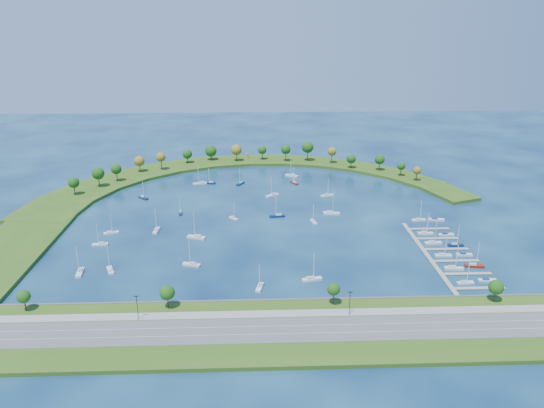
{
  "coord_description": "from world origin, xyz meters",
  "views": [
    {
      "loc": [
        -5.98,
        -284.71,
        108.52
      ],
      "look_at": [
        5.0,
        5.0,
        4.0
      ],
      "focal_mm": 34.02,
      "sensor_mm": 36.0,
      "label": 1
    }
  ],
  "objects_px": {
    "moored_boat_20": "(312,278)",
    "docked_boat_10": "(419,219)",
    "moored_boat_19": "(234,218)",
    "docked_boat_8": "(425,233)",
    "docked_boat_11": "(436,219)",
    "docked_boat_3": "(474,265)",
    "docked_boat_6": "(433,242)",
    "docked_boat_1": "(487,280)",
    "docked_boat_4": "(443,255)",
    "moored_boat_10": "(100,244)",
    "moored_boat_13": "(80,272)",
    "moored_boat_5": "(180,212)",
    "moored_boat_11": "(327,195)",
    "moored_boat_8": "(111,232)",
    "moored_boat_14": "(331,213)",
    "moored_boat_17": "(210,183)",
    "moored_boat_21": "(277,215)",
    "moored_boat_2": "(260,286)",
    "moored_boat_3": "(294,182)",
    "moored_boat_4": "(200,183)",
    "dock_system": "(442,255)",
    "docked_boat_2": "(454,268)",
    "docked_boat_0": "(465,282)",
    "moored_boat_18": "(156,230)",
    "moored_boat_0": "(192,264)",
    "moored_boat_12": "(240,183)",
    "moored_boat_7": "(292,175)",
    "moored_boat_15": "(272,195)",
    "moored_boat_6": "(110,270)",
    "docked_boat_9": "(446,234)",
    "moored_boat_1": "(314,221)",
    "moored_boat_9": "(143,197)",
    "docked_boat_7": "(456,244)",
    "harbor_tower": "(247,156)"
  },
  "relations": [
    {
      "from": "docked_boat_0",
      "to": "docked_boat_10",
      "type": "relative_size",
      "value": 0.91
    },
    {
      "from": "moored_boat_10",
      "to": "docked_boat_6",
      "type": "relative_size",
      "value": 0.9
    },
    {
      "from": "moored_boat_4",
      "to": "moored_boat_9",
      "type": "xyz_separation_m",
      "value": [
        -33.43,
        -29.03,
        -0.07
      ]
    },
    {
      "from": "moored_boat_4",
      "to": "docked_boat_2",
      "type": "relative_size",
      "value": 1.11
    },
    {
      "from": "moored_boat_17",
      "to": "moored_boat_6",
      "type": "bearing_deg",
      "value": 80.18
    },
    {
      "from": "moored_boat_0",
      "to": "moored_boat_12",
      "type": "height_order",
      "value": "moored_boat_0"
    },
    {
      "from": "moored_boat_12",
      "to": "docked_boat_3",
      "type": "xyz_separation_m",
      "value": [
        110.97,
        -131.11,
        0.03
      ]
    },
    {
      "from": "docked_boat_0",
      "to": "moored_boat_6",
      "type": "bearing_deg",
      "value": 169.92
    },
    {
      "from": "moored_boat_11",
      "to": "docked_boat_11",
      "type": "distance_m",
      "value": 71.87
    },
    {
      "from": "moored_boat_14",
      "to": "docked_boat_6",
      "type": "relative_size",
      "value": 1.11
    },
    {
      "from": "moored_boat_17",
      "to": "docked_boat_4",
      "type": "xyz_separation_m",
      "value": [
        121.65,
        -121.27,
        0.01
      ]
    },
    {
      "from": "dock_system",
      "to": "moored_boat_15",
      "type": "bearing_deg",
      "value": 130.72
    },
    {
      "from": "dock_system",
      "to": "docked_boat_6",
      "type": "bearing_deg",
      "value": 89.11
    },
    {
      "from": "docked_boat_8",
      "to": "moored_boat_1",
      "type": "bearing_deg",
      "value": 164.15
    },
    {
      "from": "docked_boat_11",
      "to": "moored_boat_5",
      "type": "bearing_deg",
      "value": -177.77
    },
    {
      "from": "moored_boat_4",
      "to": "docked_boat_10",
      "type": "xyz_separation_m",
      "value": [
        131.1,
        -73.77,
        -0.07
      ]
    },
    {
      "from": "moored_boat_11",
      "to": "docked_boat_6",
      "type": "height_order",
      "value": "docked_boat_6"
    },
    {
      "from": "moored_boat_5",
      "to": "moored_boat_18",
      "type": "xyz_separation_m",
      "value": [
        -9.58,
        -26.73,
        0.06
      ]
    },
    {
      "from": "moored_boat_13",
      "to": "docked_boat_1",
      "type": "bearing_deg",
      "value": 78.08
    },
    {
      "from": "moored_boat_19",
      "to": "docked_boat_3",
      "type": "height_order",
      "value": "docked_boat_3"
    },
    {
      "from": "moored_boat_21",
      "to": "docked_boat_11",
      "type": "relative_size",
      "value": 1.43
    },
    {
      "from": "moored_boat_7",
      "to": "docked_boat_8",
      "type": "xyz_separation_m",
      "value": [
        63.32,
        -109.38,
        -0.08
      ]
    },
    {
      "from": "moored_boat_2",
      "to": "moored_boat_20",
      "type": "distance_m",
      "value": 23.83
    },
    {
      "from": "moored_boat_1",
      "to": "docked_boat_1",
      "type": "relative_size",
      "value": 1.37
    },
    {
      "from": "moored_boat_2",
      "to": "moored_boat_15",
      "type": "relative_size",
      "value": 0.83
    },
    {
      "from": "docked_boat_1",
      "to": "docked_boat_4",
      "type": "relative_size",
      "value": 0.67
    },
    {
      "from": "moored_boat_17",
      "to": "docked_boat_4",
      "type": "distance_m",
      "value": 171.77
    },
    {
      "from": "moored_boat_10",
      "to": "moored_boat_13",
      "type": "xyz_separation_m",
      "value": [
        -0.62,
        -30.97,
        0.05
      ]
    },
    {
      "from": "harbor_tower",
      "to": "moored_boat_2",
      "type": "relative_size",
      "value": 0.34
    },
    {
      "from": "moored_boat_1",
      "to": "moored_boat_5",
      "type": "xyz_separation_m",
      "value": [
        -77.01,
        17.04,
        -0.01
      ]
    },
    {
      "from": "moored_boat_20",
      "to": "docked_boat_10",
      "type": "height_order",
      "value": "moored_boat_20"
    },
    {
      "from": "moored_boat_8",
      "to": "moored_boat_14",
      "type": "xyz_separation_m",
      "value": [
        122.23,
        24.66,
        0.08
      ]
    },
    {
      "from": "moored_boat_7",
      "to": "moored_boat_18",
      "type": "relative_size",
      "value": 1.17
    },
    {
      "from": "moored_boat_14",
      "to": "moored_boat_15",
      "type": "distance_m",
      "value": 47.59
    },
    {
      "from": "moored_boat_10",
      "to": "docked_boat_1",
      "type": "xyz_separation_m",
      "value": [
        180.24,
        -45.01,
        -0.31
      ]
    },
    {
      "from": "moored_boat_0",
      "to": "moored_boat_19",
      "type": "xyz_separation_m",
      "value": [
        17.64,
        58.85,
        -0.07
      ]
    },
    {
      "from": "moored_boat_8",
      "to": "docked_boat_0",
      "type": "bearing_deg",
      "value": -39.78
    },
    {
      "from": "docked_boat_11",
      "to": "docked_boat_10",
      "type": "bearing_deg",
      "value": -169.96
    },
    {
      "from": "moored_boat_5",
      "to": "moored_boat_13",
      "type": "height_order",
      "value": "moored_boat_13"
    },
    {
      "from": "dock_system",
      "to": "moored_boat_21",
      "type": "distance_m",
      "value": 95.03
    },
    {
      "from": "moored_boat_3",
      "to": "moored_boat_11",
      "type": "relative_size",
      "value": 0.96
    },
    {
      "from": "moored_boat_0",
      "to": "docked_boat_9",
      "type": "distance_m",
      "value": 134.75
    },
    {
      "from": "moored_boat_17",
      "to": "moored_boat_20",
      "type": "height_order",
      "value": "moored_boat_20"
    },
    {
      "from": "moored_boat_4",
      "to": "moored_boat_10",
      "type": "distance_m",
      "value": 108.87
    },
    {
      "from": "moored_boat_19",
      "to": "docked_boat_8",
      "type": "xyz_separation_m",
      "value": [
        103.13,
        -26.09,
        0.06
      ]
    },
    {
      "from": "docked_boat_0",
      "to": "docked_boat_7",
      "type": "xyz_separation_m",
      "value": [
        10.49,
        39.1,
        0.02
      ]
    },
    {
      "from": "docked_boat_3",
      "to": "docked_boat_6",
      "type": "bearing_deg",
      "value": 120.65
    },
    {
      "from": "moored_boat_4",
      "to": "moored_boat_5",
      "type": "distance_m",
      "value": 57.36
    },
    {
      "from": "moored_boat_12",
      "to": "docked_boat_0",
      "type": "height_order",
      "value": "moored_boat_12"
    },
    {
      "from": "docked_boat_6",
      "to": "docked_boat_10",
      "type": "xyz_separation_m",
      "value": [
        2.41,
        31.88,
        -0.03
      ]
    }
  ]
}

